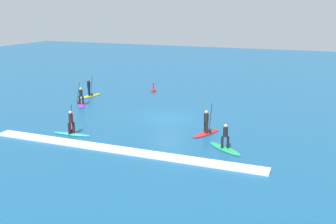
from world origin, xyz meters
The scene contains 8 objects.
ground_plane centered at (0.00, 0.00, 0.00)m, with size 120.00×120.00×0.00m, color #195684.
surfer_on_red_board centered at (4.23, -3.03, 0.45)m, with size 1.78×2.92×2.35m.
surfer_on_teal_board centered at (-4.87, -6.87, 0.49)m, with size 3.08×0.81×2.18m.
surfer_on_green_board centered at (6.33, -5.73, 0.38)m, with size 2.85×2.38×1.74m.
surfer_on_yellow_board centered at (-10.72, 4.59, 0.44)m, with size 1.62×3.24×2.28m.
surfer_on_purple_board centered at (-9.34, 1.07, 0.44)m, with size 2.00×2.58×2.17m.
marker_buoy centered at (-5.39, 9.12, 0.19)m, with size 0.49×0.49×1.15m.
wave_crest centered at (0.00, -8.62, 0.09)m, with size 19.27×0.90×0.18m, color white.
Camera 1 is at (11.94, -29.86, 9.08)m, focal length 42.25 mm.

